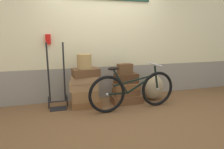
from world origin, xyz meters
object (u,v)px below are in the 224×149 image
Objects in this scene: suitcase_2 at (84,86)px; bicycle at (133,91)px; suitcase_1 at (84,95)px; suitcase_7 at (127,86)px; suitcase_6 at (126,92)px; burlap_sack at (153,87)px; wicker_basket at (84,61)px; luggage_trolley at (57,91)px; suitcase_9 at (125,69)px; suitcase_8 at (126,78)px; suitcase_5 at (126,99)px; suitcase_3 at (84,79)px; suitcase_0 at (86,103)px; suitcase_4 at (86,72)px.

bicycle reaches higher than suitcase_2.
suitcase_7 is (0.90, -0.01, 0.12)m from suitcase_1.
suitcase_6 is 0.96× the size of burlap_sack.
wicker_basket is 0.22× the size of luggage_trolley.
suitcase_6 is 0.51m from suitcase_9.
suitcase_5 is at bearing -95.05° from suitcase_8.
suitcase_7 is 1.91× the size of wicker_basket.
suitcase_1 is 0.69m from wicker_basket.
wicker_basket is at bearing 66.75° from suitcase_3.
suitcase_3 is 1.05× the size of suitcase_8.
bicycle is at bearing -19.36° from luggage_trolley.
suitcase_9 is (-0.04, 0.00, 0.38)m from suitcase_7.
suitcase_0 is at bearing 178.06° from suitcase_8.
suitcase_2 is at bearing 178.35° from suitcase_5.
suitcase_7 is at bearing -176.01° from burlap_sack.
suitcase_1 is 1.05× the size of suitcase_8.
suitcase_8 reaches higher than suitcase_2.
suitcase_5 is 1.17× the size of suitcase_7.
suitcase_6 is 0.13m from suitcase_7.
suitcase_6 is at bearing 0.92° from wicker_basket.
suitcase_5 is (0.90, 0.02, -0.50)m from suitcase_3.
wicker_basket reaches higher than suitcase_0.
suitcase_8 reaches higher than suitcase_7.
suitcase_2 is 1.57m from burlap_sack.
burlap_sack is at bearing 1.30° from wicker_basket.
bicycle is at bearing -147.27° from burlap_sack.
suitcase_8 is (0.90, 0.03, 0.28)m from suitcase_1.
bicycle is (-0.01, -0.38, 0.29)m from suitcase_5.
suitcase_6 is at bearing 1.80° from suitcase_1.
burlap_sack is (1.52, 0.01, 0.21)m from suitcase_0.
suitcase_2 is 0.92m from suitcase_9.
suitcase_5 is 0.45m from suitcase_8.
suitcase_0 is 0.33× the size of bicycle.
bicycle is at bearing -23.84° from wicker_basket.
suitcase_9 is at bearing -176.35° from burlap_sack.
suitcase_4 is 0.99m from suitcase_6.
suitcase_2 is 0.93m from suitcase_6.
suitcase_8 is at bearing 34.13° from suitcase_9.
suitcase_1 is at bearing 105.63° from suitcase_3.
suitcase_0 is at bearing 178.36° from suitcase_6.
bicycle is (0.90, -0.40, -0.06)m from suitcase_2.
suitcase_7 is 0.30× the size of bicycle.
suitcase_4 is at bearing -50.74° from wicker_basket.
wicker_basket reaches higher than suitcase_1.
burlap_sack is 0.31× the size of bicycle.
suitcase_7 is at bearing 4.38° from suitcase_2.
suitcase_1 is 0.33m from suitcase_3.
suitcase_2 reaches higher than suitcase_1.
suitcase_5 is at bearing 2.69° from suitcase_9.
wicker_basket is at bearing 156.16° from bicycle.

